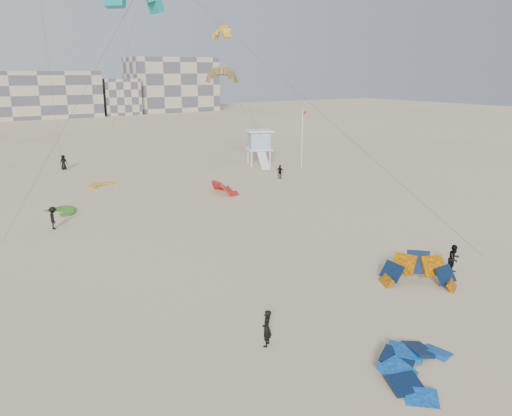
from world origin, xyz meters
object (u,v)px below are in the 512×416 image
kite_ground_blue (418,371)px  lifeguard_tower_near (259,148)px  kitesurfer_main (267,328)px  kite_ground_orange (418,285)px

kite_ground_blue → lifeguard_tower_near: 47.07m
kite_ground_blue → kitesurfer_main: size_ratio=2.52×
kite_ground_orange → lifeguard_tower_near: lifeguard_tower_near is taller
kite_ground_blue → kitesurfer_main: bearing=99.6°
kitesurfer_main → lifeguard_tower_near: lifeguard_tower_near is taller
kite_ground_blue → kitesurfer_main: (-4.08, 4.89, 0.84)m
kitesurfer_main → kite_ground_orange: bearing=142.5°
kite_ground_orange → kitesurfer_main: kite_ground_orange is taller
kitesurfer_main → lifeguard_tower_near: (23.77, 37.80, 1.39)m
kite_ground_blue → lifeguard_tower_near: lifeguard_tower_near is taller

